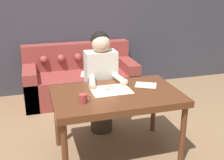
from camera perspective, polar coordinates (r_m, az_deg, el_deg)
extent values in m
plane|color=#846647|center=(3.28, -1.12, -14.55)|extent=(16.00, 16.00, 0.00)
cube|color=#383842|center=(4.79, -8.00, 12.97)|extent=(8.00, 0.06, 2.60)
cube|color=#562D19|center=(2.94, 0.93, -3.25)|extent=(1.33, 0.84, 0.07)
cylinder|color=#562D19|center=(2.69, -9.52, -14.77)|extent=(0.06, 0.06, 0.67)
cylinder|color=#562D19|center=(3.03, 14.15, -10.87)|extent=(0.06, 0.06, 0.67)
cylinder|color=#562D19|center=(3.31, -11.13, -7.88)|extent=(0.06, 0.06, 0.67)
cylinder|color=#562D19|center=(3.60, 8.45, -5.42)|extent=(0.06, 0.06, 0.67)
cube|color=brown|center=(4.60, -6.33, -1.13)|extent=(1.76, 0.83, 0.44)
cube|color=brown|center=(4.76, -7.18, 5.00)|extent=(1.76, 0.22, 0.43)
cube|color=brown|center=(4.52, -16.17, -1.14)|extent=(0.20, 0.83, 0.60)
cube|color=brown|center=(4.76, 2.94, 0.71)|extent=(0.20, 0.83, 0.60)
sphere|color=brown|center=(4.58, -13.67, 4.02)|extent=(0.13, 0.13, 0.13)
sphere|color=brown|center=(4.60, -10.28, 4.33)|extent=(0.13, 0.13, 0.13)
sphere|color=brown|center=(4.63, -6.91, 4.62)|extent=(0.13, 0.13, 0.13)
sphere|color=brown|center=(4.68, -3.61, 4.89)|extent=(0.13, 0.13, 0.13)
sphere|color=brown|center=(4.75, -0.39, 5.13)|extent=(0.13, 0.13, 0.13)
cube|color=white|center=(4.45, -4.69, 1.24)|extent=(0.31, 0.32, 0.00)
cylinder|color=#33281E|center=(3.62, -2.16, -6.85)|extent=(0.28, 0.28, 0.46)
cube|color=beige|center=(3.42, -2.27, 1.03)|extent=(0.38, 0.22, 0.59)
sphere|color=#DBAD8E|center=(3.30, -2.28, 7.45)|extent=(0.22, 0.22, 0.22)
sphere|color=black|center=(3.32, -2.41, 8.01)|extent=(0.22, 0.22, 0.22)
cylinder|color=beige|center=(3.16, -4.01, -0.27)|extent=(0.13, 0.27, 0.07)
sphere|color=#DBAD8E|center=(3.03, -3.99, -1.12)|extent=(0.08, 0.08, 0.08)
cylinder|color=beige|center=(3.23, 1.53, 0.28)|extent=(0.11, 0.27, 0.07)
sphere|color=#DBAD8E|center=(3.12, 2.59, -0.46)|extent=(0.08, 0.08, 0.08)
cube|color=beige|center=(2.99, -0.21, -2.07)|extent=(0.42, 0.32, 0.00)
cube|color=beige|center=(3.15, 6.87, -1.02)|extent=(0.29, 0.26, 0.00)
cube|color=silver|center=(2.95, 1.41, -2.34)|extent=(0.12, 0.09, 0.00)
cube|color=#D1511E|center=(2.98, -0.59, -2.09)|extent=(0.08, 0.06, 0.00)
torus|color=#D1511E|center=(3.00, -1.37, -1.99)|extent=(0.04, 0.04, 0.01)
cube|color=silver|center=(2.93, 1.19, -2.49)|extent=(0.08, 0.12, 0.00)
cube|color=#D1511E|center=(3.00, -0.45, -1.99)|extent=(0.06, 0.08, 0.00)
torus|color=#D1511E|center=(3.02, -1.08, -1.80)|extent=(0.04, 0.04, 0.01)
cylinder|color=silver|center=(2.97, 0.19, -2.19)|extent=(0.01, 0.01, 0.01)
cylinder|color=#9E3833|center=(2.68, -5.92, -3.81)|extent=(0.08, 0.08, 0.09)
torus|color=#9E3833|center=(2.69, -4.87, -3.61)|extent=(0.05, 0.01, 0.05)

